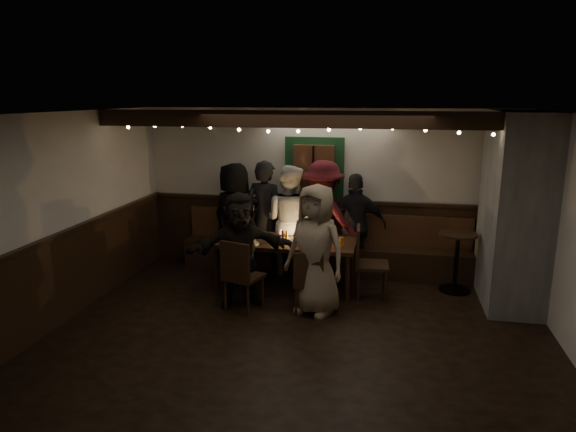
% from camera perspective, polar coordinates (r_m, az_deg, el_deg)
% --- Properties ---
extents(room, '(6.02, 5.01, 2.62)m').
position_cam_1_polar(room, '(7.27, 11.60, -0.68)').
color(room, black).
rests_on(room, ground).
extents(dining_table, '(2.05, 0.88, 0.89)m').
position_cam_1_polar(dining_table, '(7.50, -0.32, -3.18)').
color(dining_table, black).
rests_on(dining_table, ground).
extents(chair_near_left, '(0.55, 0.55, 0.97)m').
position_cam_1_polar(chair_near_left, '(6.75, -5.38, -6.20)').
color(chair_near_left, black).
rests_on(chair_near_left, ground).
extents(chair_near_right, '(0.45, 0.45, 0.85)m').
position_cam_1_polar(chair_near_right, '(6.70, 2.23, -6.94)').
color(chair_near_right, black).
rests_on(chair_near_right, ground).
extents(chair_end, '(0.48, 0.48, 1.01)m').
position_cam_1_polar(chair_end, '(7.30, 8.59, -4.62)').
color(chair_end, black).
rests_on(chair_end, ground).
extents(high_top, '(0.55, 0.55, 0.87)m').
position_cam_1_polar(high_top, '(7.81, 18.26, -4.09)').
color(high_top, black).
rests_on(high_top, ground).
extents(person_a, '(1.01, 0.85, 1.76)m').
position_cam_1_polar(person_a, '(8.27, -5.95, -0.17)').
color(person_a, black).
rests_on(person_a, ground).
extents(person_b, '(0.74, 0.57, 1.81)m').
position_cam_1_polar(person_b, '(8.18, -2.56, -0.08)').
color(person_b, black).
rests_on(person_b, ground).
extents(person_c, '(1.02, 0.90, 1.75)m').
position_cam_1_polar(person_c, '(8.05, 0.14, -0.50)').
color(person_c, silver).
rests_on(person_c, ground).
extents(person_d, '(1.34, 1.02, 1.83)m').
position_cam_1_polar(person_d, '(7.97, 3.90, -0.37)').
color(person_d, '#3E0E13').
rests_on(person_d, ground).
extents(person_e, '(1.01, 0.55, 1.63)m').
position_cam_1_polar(person_e, '(8.05, 7.52, -1.06)').
color(person_e, black).
rests_on(person_e, ground).
extents(person_f, '(1.50, 1.01, 1.56)m').
position_cam_1_polar(person_f, '(6.93, -5.34, -3.68)').
color(person_f, black).
rests_on(person_f, ground).
extents(person_g, '(0.98, 0.82, 1.71)m').
position_cam_1_polar(person_g, '(6.61, 3.11, -3.77)').
color(person_g, gray).
rests_on(person_g, ground).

